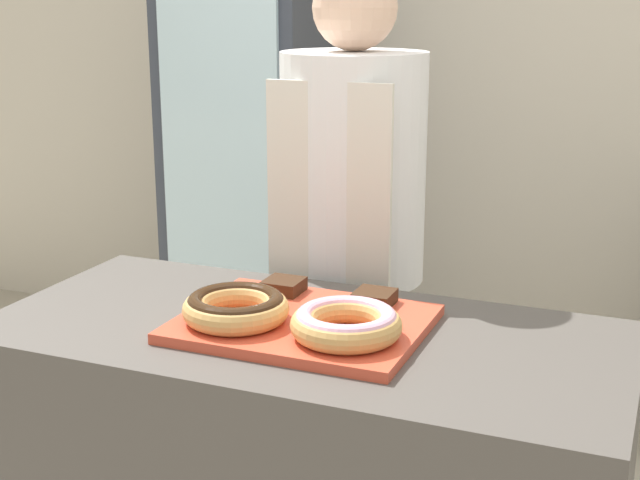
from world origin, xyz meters
The scene contains 8 objects.
wall_back centered at (0.00, 2.13, 1.35)m, with size 8.00×0.06×2.70m.
serving_tray centered at (0.00, 0.00, 0.93)m, with size 0.54×0.42×0.02m.
donut_chocolate_glaze centered at (-0.13, -0.07, 0.97)m, with size 0.24×0.24×0.06m.
donut_light_glaze centered at (0.13, -0.07, 0.97)m, with size 0.24×0.24×0.06m.
brownie_back_left centered at (-0.12, 0.15, 0.96)m, with size 0.09×0.09×0.03m.
brownie_back_right centered at (0.12, 0.15, 0.96)m, with size 0.09×0.09×0.03m.
baker_person centered at (-0.10, 0.59, 0.92)m, with size 0.41×0.41×1.76m.
beverage_fridge centered at (-0.97, 1.73, 0.92)m, with size 0.63×0.68×1.85m.
Camera 1 is at (0.74, -1.71, 1.63)m, focal length 50.00 mm.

